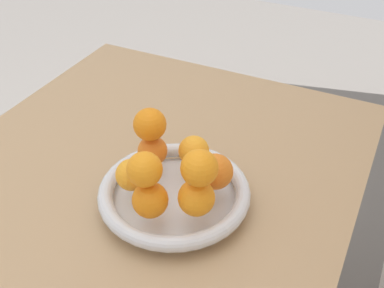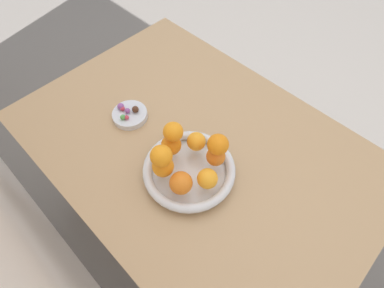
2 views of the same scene
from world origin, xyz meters
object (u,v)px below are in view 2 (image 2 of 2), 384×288
(orange_3, at_px, (171,145))
(orange_7, at_px, (218,145))
(candy_dish, at_px, (130,115))
(candy_ball_2, at_px, (127,111))
(orange_0, at_px, (207,179))
(candy_ball_3, at_px, (123,117))
(candy_ball_5, at_px, (127,117))
(orange_5, at_px, (181,183))
(candy_ball_4, at_px, (123,109))
(orange_6, at_px, (173,132))
(fruit_bowl, at_px, (189,170))
(orange_8, at_px, (161,156))
(candy_ball_0, at_px, (135,109))
(orange_2, at_px, (196,141))
(orange_1, at_px, (216,156))
(orange_4, at_px, (163,166))
(candy_ball_1, at_px, (121,106))
(dining_table, at_px, (195,158))

(orange_3, height_order, orange_7, orange_7)
(candy_dish, bearing_deg, orange_7, -171.12)
(candy_ball_2, bearing_deg, orange_0, 177.65)
(candy_ball_3, distance_m, candy_ball_5, 0.01)
(orange_5, height_order, orange_7, orange_7)
(candy_ball_3, bearing_deg, candy_ball_4, -36.03)
(candy_ball_4, bearing_deg, orange_6, -179.04)
(fruit_bowl, bearing_deg, orange_8, 61.17)
(candy_dish, xyz_separation_m, candy_ball_5, (-0.01, 0.02, 0.02))
(candy_ball_0, bearing_deg, orange_8, 158.42)
(orange_6, xyz_separation_m, candy_ball_3, (0.21, 0.03, -0.09))
(fruit_bowl, distance_m, orange_0, 0.08)
(orange_5, bearing_deg, fruit_bowl, -62.46)
(candy_ball_3, bearing_deg, candy_dish, -77.86)
(candy_dish, relative_size, candy_ball_5, 7.83)
(orange_2, bearing_deg, orange_1, -178.83)
(orange_4, relative_size, orange_8, 1.02)
(orange_8, distance_m, candy_ball_2, 0.28)
(orange_2, distance_m, orange_6, 0.08)
(candy_ball_1, bearing_deg, orange_6, -179.16)
(candy_ball_2, bearing_deg, orange_2, -169.04)
(orange_4, relative_size, orange_5, 0.97)
(orange_6, relative_size, orange_7, 0.96)
(orange_1, bearing_deg, orange_5, 86.15)
(candy_ball_4, bearing_deg, candy_ball_5, 160.51)
(candy_ball_5, bearing_deg, dining_table, -155.00)
(orange_8, height_order, candy_ball_4, orange_8)
(orange_4, bearing_deg, candy_ball_5, -12.85)
(candy_dish, relative_size, candy_ball_4, 7.29)
(dining_table, bearing_deg, orange_5, 122.35)
(candy_ball_1, xyz_separation_m, candy_ball_5, (-0.05, 0.01, -0.00))
(candy_ball_0, bearing_deg, candy_ball_2, 53.77)
(orange_6, xyz_separation_m, orange_8, (-0.03, 0.07, 0.00))
(candy_dish, relative_size, orange_8, 1.95)
(candy_ball_1, distance_m, candy_ball_3, 0.04)
(orange_0, bearing_deg, orange_3, -2.46)
(dining_table, distance_m, orange_8, 0.27)
(orange_1, distance_m, orange_5, 0.12)
(orange_0, bearing_deg, candy_ball_1, -1.57)
(orange_8, height_order, candy_ball_2, orange_8)
(orange_3, bearing_deg, candy_dish, -3.13)
(orange_2, xyz_separation_m, candy_ball_5, (0.24, 0.07, -0.04))
(dining_table, distance_m, candy_ball_2, 0.27)
(dining_table, distance_m, orange_4, 0.22)
(orange_4, xyz_separation_m, orange_5, (-0.07, 0.00, 0.00))
(orange_1, height_order, candy_ball_0, orange_1)
(orange_1, height_order, orange_6, orange_6)
(orange_3, xyz_separation_m, candy_ball_1, (0.24, -0.00, -0.04))
(fruit_bowl, xyz_separation_m, candy_ball_2, (0.29, -0.01, 0.01))
(orange_3, bearing_deg, candy_ball_2, -2.29)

